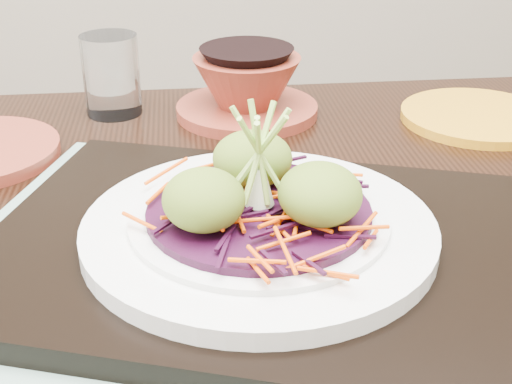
{
  "coord_description": "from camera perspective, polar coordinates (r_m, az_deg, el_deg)",
  "views": [
    {
      "loc": [
        -0.07,
        -0.45,
        1.01
      ],
      "look_at": [
        -0.02,
        0.03,
        0.77
      ],
      "focal_mm": 50.0,
      "sensor_mm": 36.0,
      "label": 1
    }
  ],
  "objects": [
    {
      "name": "water_glass",
      "position": [
        0.83,
        -11.49,
        9.15
      ],
      "size": [
        0.08,
        0.08,
        0.09
      ],
      "primitive_type": "cylinder",
      "rotation": [
        0.0,
        0.0,
        -0.41
      ],
      "color": "white",
      "rests_on": "dining_table"
    },
    {
      "name": "dining_table",
      "position": [
        0.63,
        0.69,
        -11.29
      ],
      "size": [
        1.15,
        0.77,
        0.72
      ],
      "rotation": [
        0.0,
        0.0,
        0.0
      ],
      "color": "black",
      "rests_on": "ground"
    },
    {
      "name": "scallion_garnish",
      "position": [
        0.5,
        0.25,
        2.75
      ],
      "size": [
        0.06,
        0.06,
        0.09
      ],
      "primitive_type": null,
      "color": "#9CC950",
      "rests_on": "cabbage_bed"
    },
    {
      "name": "carrot_julienne",
      "position": [
        0.52,
        0.24,
        -0.82
      ],
      "size": [
        0.2,
        0.2,
        0.01
      ],
      "primitive_type": null,
      "color": "#E64904",
      "rests_on": "cabbage_bed"
    },
    {
      "name": "cabbage_bed",
      "position": [
        0.52,
        0.24,
        -1.6
      ],
      "size": [
        0.17,
        0.17,
        0.01
      ],
      "primitive_type": "cylinder",
      "color": "#2E0925",
      "rests_on": "white_plate"
    },
    {
      "name": "yellow_plate",
      "position": [
        0.85,
        17.35,
        5.78
      ],
      "size": [
        0.18,
        0.18,
        0.01
      ],
      "primitive_type": "cylinder",
      "rotation": [
        0.0,
        0.0,
        -0.02
      ],
      "color": "orange",
      "rests_on": "dining_table"
    },
    {
      "name": "placemat",
      "position": [
        0.54,
        0.23,
        -5.52
      ],
      "size": [
        0.55,
        0.49,
        0.0
      ],
      "primitive_type": "cube",
      "rotation": [
        0.0,
        0.0,
        -0.32
      ],
      "color": "gray",
      "rests_on": "dining_table"
    },
    {
      "name": "white_plate",
      "position": [
        0.53,
        0.24,
        -2.87
      ],
      "size": [
        0.26,
        0.26,
        0.02
      ],
      "color": "white",
      "rests_on": "serving_tray"
    },
    {
      "name": "serving_tray",
      "position": [
        0.54,
        0.23,
        -4.52
      ],
      "size": [
        0.48,
        0.41,
        0.02
      ],
      "primitive_type": "cube",
      "rotation": [
        0.0,
        0.0,
        -0.32
      ],
      "color": "black",
      "rests_on": "placemat"
    },
    {
      "name": "guacamole_scoops",
      "position": [
        0.51,
        0.25,
        0.67
      ],
      "size": [
        0.14,
        0.13,
        0.04
      ],
      "color": "#5B7021",
      "rests_on": "cabbage_bed"
    },
    {
      "name": "terracotta_bowl_set",
      "position": [
        0.82,
        -0.73,
        8.21
      ],
      "size": [
        0.18,
        0.18,
        0.07
      ],
      "rotation": [
        0.0,
        0.0,
        0.14
      ],
      "color": "maroon",
      "rests_on": "dining_table"
    }
  ]
}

